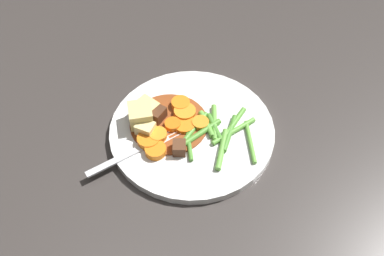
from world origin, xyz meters
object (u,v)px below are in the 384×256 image
meat_chunk_1 (179,148)px  carrot_slice_5 (173,125)px  carrot_slice_2 (184,127)px  potato_chunk_1 (145,129)px  fork (144,147)px  carrot_slice_1 (181,104)px  carrot_slice_4 (158,136)px  dinner_plate (192,131)px  carrot_slice_0 (200,123)px  potato_chunk_0 (147,109)px  meat_chunk_0 (155,114)px  carrot_slice_6 (185,113)px  carrot_slice_7 (149,140)px  carrot_slice_3 (156,150)px  potato_chunk_2 (141,116)px

meat_chunk_1 → carrot_slice_5: bearing=-63.4°
carrot_slice_2 → potato_chunk_1: (0.05, 0.02, 0.01)m
carrot_slice_5 → fork: 0.06m
carrot_slice_1 → carrot_slice_4: (0.02, 0.07, 0.00)m
dinner_plate → carrot_slice_1: bearing=-54.2°
carrot_slice_0 → fork: (0.07, 0.06, -0.00)m
potato_chunk_0 → meat_chunk_0: bearing=156.9°
carrot_slice_6 → carrot_slice_2: bearing=100.9°
carrot_slice_5 → dinner_plate: bearing=-170.2°
carrot_slice_7 → fork: carrot_slice_7 is taller
carrot_slice_3 → potato_chunk_1: (0.02, -0.03, 0.01)m
meat_chunk_0 → dinner_plate: bearing=174.5°
carrot_slice_0 → carrot_slice_2: carrot_slice_0 is taller
carrot_slice_5 → fork: size_ratio=0.18×
carrot_slice_4 → carrot_slice_6: size_ratio=0.78×
fork → meat_chunk_1: bearing=-174.7°
potato_chunk_1 → meat_chunk_0: size_ratio=0.93×
carrot_slice_1 → meat_chunk_1: bearing=103.0°
potato_chunk_0 → fork: potato_chunk_0 is taller
meat_chunk_0 → meat_chunk_1: (-0.05, 0.05, -0.00)m
carrot_slice_0 → carrot_slice_2: bearing=28.5°
carrot_slice_0 → carrot_slice_3: bearing=51.2°
potato_chunk_0 → dinner_plate: bearing=170.6°
carrot_slice_6 → potato_chunk_0: bearing=10.3°
carrot_slice_7 → potato_chunk_1: bearing=-59.4°
meat_chunk_0 → fork: meat_chunk_0 is taller
meat_chunk_0 → carrot_slice_4: bearing=112.5°
carrot_slice_3 → meat_chunk_0: meat_chunk_0 is taller
potato_chunk_0 → potato_chunk_2: size_ratio=0.88×
carrot_slice_4 → carrot_slice_6: 0.06m
carrot_slice_7 → carrot_slice_5: bearing=-126.3°
carrot_slice_1 → carrot_slice_7: 0.09m
fork → potato_chunk_1: bearing=-78.7°
carrot_slice_4 → meat_chunk_0: meat_chunk_0 is taller
carrot_slice_6 → potato_chunk_0: size_ratio=1.03×
carrot_slice_7 → dinner_plate: bearing=-143.3°
carrot_slice_7 → meat_chunk_1: 0.05m
dinner_plate → carrot_slice_5: bearing=9.8°
carrot_slice_2 → carrot_slice_7: size_ratio=0.99×
meat_chunk_1 → carrot_slice_7: bearing=-6.2°
carrot_slice_5 → carrot_slice_7: (0.03, 0.04, 0.00)m
carrot_slice_2 → carrot_slice_3: size_ratio=1.08×
potato_chunk_0 → meat_chunk_1: potato_chunk_0 is taller
carrot_slice_1 → meat_chunk_0: 0.05m
carrot_slice_3 → potato_chunk_2: potato_chunk_2 is taller
carrot_slice_3 → fork: bearing=-14.0°
carrot_slice_4 → carrot_slice_7: bearing=43.9°
carrot_slice_1 → carrot_slice_6: (-0.01, 0.02, -0.00)m
carrot_slice_3 → meat_chunk_1: bearing=-163.8°
carrot_slice_6 → meat_chunk_1: bearing=97.3°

